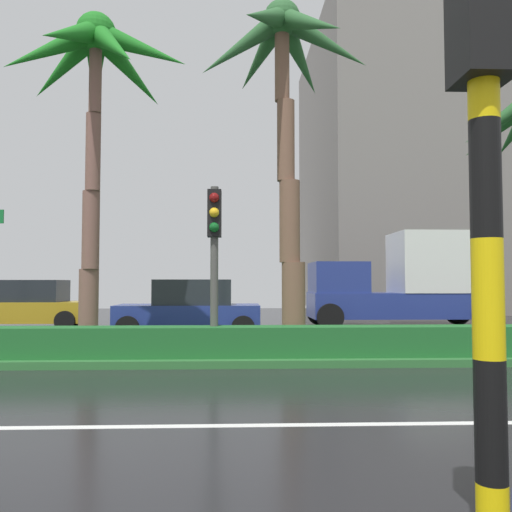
# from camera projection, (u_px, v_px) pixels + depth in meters

# --- Properties ---
(ground_plane) EXTENTS (90.00, 42.00, 0.10)m
(ground_plane) POSITION_uv_depth(u_px,v_px,m) (2.00, 353.00, 12.85)
(ground_plane) COLOR black
(palm_tree_centre) EXTENTS (4.23, 4.23, 7.71)m
(palm_tree_centre) POSITION_uv_depth(u_px,v_px,m) (95.00, 77.00, 12.31)
(palm_tree_centre) COLOR brown
(palm_tree_centre) RESTS_ON median_strip
(palm_tree_centre_right) EXTENTS (4.37, 4.32, 8.41)m
(palm_tree_centre_right) POSITION_uv_depth(u_px,v_px,m) (285.00, 80.00, 13.05)
(palm_tree_centre_right) COLOR brown
(palm_tree_centre_right) RESTS_ON median_strip
(traffic_signal_median_right) EXTENTS (0.28, 0.43, 3.44)m
(traffic_signal_median_right) POSITION_uv_depth(u_px,v_px,m) (214.00, 239.00, 10.87)
(traffic_signal_median_right) COLOR #4C4C47
(traffic_signal_median_right) RESTS_ON median_strip
(traffic_signal_foreground) EXTENTS (0.28, 0.43, 3.71)m
(traffic_signal_foreground) POSITION_uv_depth(u_px,v_px,m) (482.00, 106.00, 2.81)
(traffic_signal_foreground) COLOR yellow
(traffic_signal_foreground) RESTS_ON ground_plane
(car_in_traffic_second) EXTENTS (4.30, 2.02, 1.72)m
(car_in_traffic_second) POSITION_uv_depth(u_px,v_px,m) (27.00, 305.00, 18.84)
(car_in_traffic_second) COLOR #B28C1E
(car_in_traffic_second) RESTS_ON ground_plane
(car_in_traffic_third) EXTENTS (4.30, 2.02, 1.72)m
(car_in_traffic_third) POSITION_uv_depth(u_px,v_px,m) (190.00, 309.00, 16.25)
(car_in_traffic_third) COLOR navy
(car_in_traffic_third) RESTS_ON ground_plane
(box_truck_lead) EXTENTS (6.40, 2.64, 3.46)m
(box_truck_lead) POSITION_uv_depth(u_px,v_px,m) (400.00, 285.00, 19.51)
(box_truck_lead) COLOR navy
(box_truck_lead) RESTS_ON ground_plane
(building_far_right) EXTENTS (20.27, 15.75, 17.57)m
(building_far_right) POSITION_uv_depth(u_px,v_px,m) (470.00, 172.00, 34.61)
(building_far_right) COLOR slate
(building_far_right) RESTS_ON ground_plane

